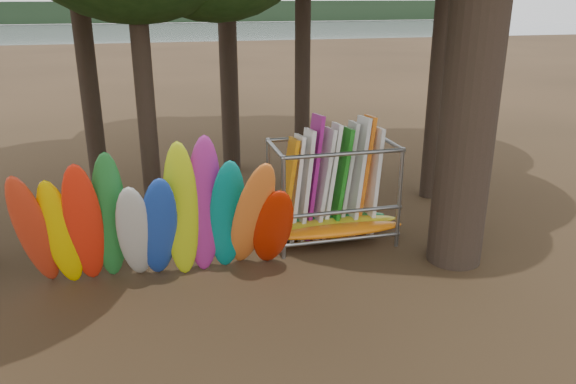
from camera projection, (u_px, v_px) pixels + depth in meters
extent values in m
plane|color=#47331E|center=(268.00, 288.00, 10.85)|extent=(120.00, 120.00, 0.00)
plane|color=gray|center=(160.00, 42.00, 65.71)|extent=(160.00, 160.00, 0.00)
cube|color=black|center=(151.00, 12.00, 110.75)|extent=(160.00, 4.00, 4.00)
cylinder|color=black|center=(140.00, 39.00, 11.35)|extent=(0.39, 0.39, 9.03)
ellipsoid|color=red|center=(34.00, 233.00, 10.05)|extent=(0.67, 1.87, 2.83)
ellipsoid|color=#FFD000|center=(61.00, 235.00, 10.20)|extent=(0.70, 1.38, 2.58)
ellipsoid|color=#FF2811|center=(85.00, 227.00, 10.15)|extent=(0.77, 1.73, 2.92)
ellipsoid|color=#268035|center=(110.00, 219.00, 10.34)|extent=(0.83, 1.59, 3.02)
ellipsoid|color=#BABBB4|center=(135.00, 234.00, 10.41)|extent=(0.67, 1.74, 2.51)
ellipsoid|color=#1B40AA|center=(159.00, 229.00, 10.49)|extent=(0.86, 1.70, 2.60)
ellipsoid|color=#B4CB16|center=(181.00, 213.00, 10.50)|extent=(0.70, 1.25, 3.10)
ellipsoid|color=#9D2582|center=(204.00, 208.00, 10.67)|extent=(0.74, 1.23, 3.16)
ellipsoid|color=#077E7B|center=(227.00, 217.00, 10.82)|extent=(0.72, 1.38, 2.72)
ellipsoid|color=orange|center=(252.00, 218.00, 10.71)|extent=(0.96, 2.17, 2.85)
ellipsoid|color=#B61D05|center=(273.00, 229.00, 11.00)|extent=(0.83, 1.68, 2.23)
ellipsoid|color=orange|center=(338.00, 230.00, 12.46)|extent=(3.05, 0.55, 0.24)
ellipsoid|color=gold|center=(333.00, 224.00, 12.80)|extent=(3.09, 0.55, 0.24)
ellipsoid|color=#197336|center=(329.00, 220.00, 13.05)|extent=(2.75, 0.55, 0.24)
ellipsoid|color=red|center=(324.00, 214.00, 13.40)|extent=(2.94, 0.55, 0.24)
cube|color=orange|center=(287.00, 192.00, 12.55)|extent=(0.51, 0.77, 2.42)
cube|color=white|center=(294.00, 189.00, 12.71)|extent=(0.45, 0.78, 2.45)
cube|color=silver|center=(304.00, 186.00, 12.64)|extent=(0.44, 0.79, 2.59)
cube|color=#911877|center=(311.00, 177.00, 12.78)|extent=(0.54, 0.84, 2.88)
cube|color=silver|center=(322.00, 185.00, 12.71)|extent=(0.56, 0.80, 2.60)
cube|color=white|center=(329.00, 181.00, 12.85)|extent=(0.51, 0.77, 2.67)
cube|color=#1C7E1C|center=(339.00, 184.00, 12.77)|extent=(0.52, 0.77, 2.59)
cube|color=silver|center=(345.00, 179.00, 12.98)|extent=(0.53, 0.77, 2.68)
cube|color=silver|center=(356.00, 178.00, 12.84)|extent=(0.50, 0.81, 2.82)
cube|color=orange|center=(362.00, 175.00, 13.08)|extent=(0.50, 0.79, 2.79)
cube|color=white|center=(372.00, 182.00, 13.01)|extent=(0.34, 0.78, 2.55)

